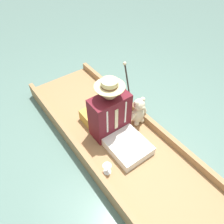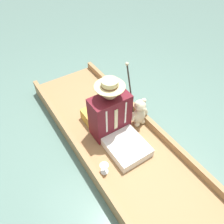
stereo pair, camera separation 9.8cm
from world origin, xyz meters
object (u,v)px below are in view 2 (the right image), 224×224
at_px(seated_person, 114,119).
at_px(wine_glass, 104,167).
at_px(walking_cane, 130,86).
at_px(teddy_bear, 139,113).

distance_m(seated_person, wine_glass, 0.56).
height_order(seated_person, wine_glass, seated_person).
height_order(seated_person, walking_cane, seated_person).
relative_size(seated_person, walking_cane, 1.08).
distance_m(seated_person, walking_cane, 0.50).
distance_m(teddy_bear, wine_glass, 0.84).
bearing_deg(walking_cane, seated_person, 31.86).
bearing_deg(teddy_bear, wine_glass, 25.88).
bearing_deg(walking_cane, teddy_bear, 84.04).
bearing_deg(seated_person, wine_glass, 50.87).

